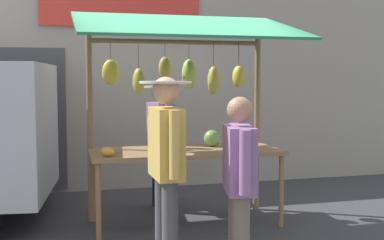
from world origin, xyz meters
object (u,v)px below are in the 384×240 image
object	(u,v)px
vendor_with_sunhat	(161,135)
shopper_with_shopping_bag	(239,178)
market_stall	(184,91)
shopper_with_ponytail	(166,158)

from	to	relation	value
vendor_with_sunhat	shopper_with_shopping_bag	distance (m)	2.54
market_stall	vendor_with_sunhat	xyz separation A→B (m)	(0.14, -0.70, -0.58)
market_stall	shopper_with_shopping_bag	distance (m)	1.96
vendor_with_sunhat	shopper_with_shopping_bag	xyz separation A→B (m)	(-0.14, 2.54, -0.08)
vendor_with_sunhat	shopper_with_shopping_bag	size ratio (longest dim) A/B	1.05
market_stall	shopper_with_ponytail	distance (m)	1.68
shopper_with_ponytail	shopper_with_shopping_bag	size ratio (longest dim) A/B	1.10
market_stall	shopper_with_ponytail	world-z (taller)	market_stall
vendor_with_sunhat	shopper_with_ponytail	size ratio (longest dim) A/B	0.95
market_stall	vendor_with_sunhat	world-z (taller)	market_stall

